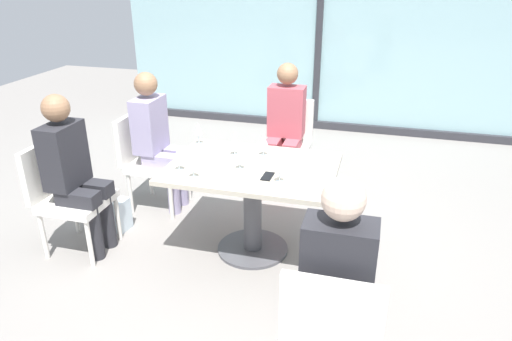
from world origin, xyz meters
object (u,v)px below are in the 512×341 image
at_px(person_front_right, 338,278).
at_px(wine_glass_0, 198,129).
at_px(chair_far_left, 148,156).
at_px(wine_glass_5, 234,139).
at_px(person_far_left, 157,136).
at_px(handbag_1, 112,213).
at_px(chair_side_end, 65,191).
at_px(dining_table_main, 252,189).
at_px(chair_front_right, 332,325).
at_px(coffee_cup, 282,167).
at_px(cell_phone_on_table, 268,176).
at_px(wine_glass_2, 280,164).
at_px(person_near_window, 285,123).
at_px(wine_glass_1, 263,140).
at_px(wine_glass_6, 240,153).
at_px(chair_near_window, 287,139).
at_px(person_side_end, 73,168).
at_px(wine_glass_3, 193,160).
at_px(wine_glass_4, 178,154).

relative_size(person_front_right, wine_glass_0, 6.81).
height_order(chair_far_left, wine_glass_5, wine_glass_5).
bearing_deg(person_far_left, handbag_1, -116.86).
bearing_deg(handbag_1, chair_side_end, -104.91).
xyz_separation_m(dining_table_main, wine_glass_0, (-0.55, 0.32, 0.32)).
bearing_deg(chair_far_left, chair_front_right, -42.92).
height_order(coffee_cup, cell_phone_on_table, coffee_cup).
xyz_separation_m(chair_far_left, coffee_cup, (1.37, -0.56, 0.28)).
height_order(chair_front_right, person_front_right, person_front_right).
bearing_deg(wine_glass_2, wine_glass_5, 138.97).
height_order(wine_glass_2, handbag_1, wine_glass_2).
bearing_deg(chair_front_right, cell_phone_on_table, 118.67).
distance_m(person_near_window, wine_glass_2, 1.41).
height_order(person_near_window, coffee_cup, person_near_window).
distance_m(wine_glass_1, wine_glass_2, 0.49).
xyz_separation_m(wine_glass_5, wine_glass_6, (0.12, -0.25, 0.00)).
relative_size(chair_near_window, person_front_right, 0.69).
height_order(chair_far_left, person_near_window, person_near_window).
bearing_deg(chair_near_window, wine_glass_2, -80.20).
height_order(person_far_left, person_side_end, same).
height_order(chair_near_window, coffee_cup, chair_near_window).
height_order(chair_near_window, wine_glass_0, wine_glass_0).
bearing_deg(wine_glass_2, handbag_1, 170.81).
relative_size(chair_side_end, wine_glass_6, 4.70).
bearing_deg(wine_glass_1, person_front_right, -61.85).
xyz_separation_m(person_far_left, wine_glass_5, (0.83, -0.33, 0.16)).
bearing_deg(person_side_end, wine_glass_1, 22.34).
bearing_deg(coffee_cup, chair_side_end, -170.60).
bearing_deg(wine_glass_6, wine_glass_2, -22.43).
height_order(dining_table_main, chair_near_window, chair_near_window).
xyz_separation_m(chair_near_window, cell_phone_on_table, (0.16, -1.42, 0.24)).
relative_size(chair_side_end, wine_glass_5, 4.70).
xyz_separation_m(chair_far_left, handbag_1, (-0.13, -0.47, -0.36)).
bearing_deg(handbag_1, person_near_window, 49.01).
bearing_deg(wine_glass_3, wine_glass_5, 72.74).
bearing_deg(wine_glass_5, dining_table_main, -40.96).
distance_m(chair_far_left, wine_glass_4, 1.03).
relative_size(chair_front_right, person_side_end, 0.69).
distance_m(chair_far_left, wine_glass_3, 1.19).
bearing_deg(person_front_right, wine_glass_5, 125.76).
distance_m(chair_side_end, coffee_cup, 1.69).
height_order(wine_glass_1, cell_phone_on_table, wine_glass_1).
xyz_separation_m(wine_glass_0, wine_glass_4, (0.07, -0.55, 0.00)).
height_order(chair_front_right, chair_far_left, same).
bearing_deg(chair_near_window, person_front_right, -72.56).
height_order(wine_glass_4, wine_glass_5, same).
distance_m(person_front_right, wine_glass_3, 1.39).
bearing_deg(wine_glass_3, cell_phone_on_table, 17.28).
bearing_deg(handbag_1, dining_table_main, 6.23).
distance_m(wine_glass_2, wine_glass_3, 0.60).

